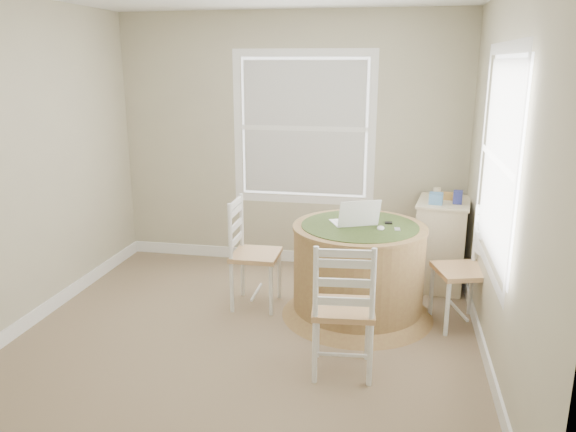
% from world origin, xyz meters
% --- Properties ---
extents(room, '(3.64, 3.64, 2.64)m').
position_xyz_m(room, '(0.17, 0.16, 1.30)').
color(room, '#947F5E').
rests_on(room, ground).
extents(round_table, '(1.29, 1.29, 0.80)m').
position_xyz_m(round_table, '(0.82, 0.59, 0.43)').
color(round_table, olive).
rests_on(round_table, ground).
extents(chair_left, '(0.40, 0.42, 0.95)m').
position_xyz_m(chair_left, '(-0.08, 0.62, 0.47)').
color(chair_left, white).
rests_on(chair_left, ground).
extents(chair_near, '(0.46, 0.44, 0.95)m').
position_xyz_m(chair_near, '(0.79, -0.35, 0.47)').
color(chair_near, white).
rests_on(chair_near, ground).
extents(chair_right, '(0.50, 0.52, 0.95)m').
position_xyz_m(chair_right, '(1.66, 0.56, 0.47)').
color(chair_right, white).
rests_on(chair_right, ground).
extents(laptop, '(0.44, 0.42, 0.24)m').
position_xyz_m(laptop, '(0.78, 0.62, 0.83)').
color(laptop, white).
rests_on(laptop, round_table).
extents(mouse, '(0.07, 0.11, 0.03)m').
position_xyz_m(mouse, '(0.99, 0.52, 0.81)').
color(mouse, white).
rests_on(mouse, round_table).
extents(phone, '(0.05, 0.09, 0.02)m').
position_xyz_m(phone, '(1.13, 0.53, 0.80)').
color(phone, '#B7BABF').
rests_on(phone, round_table).
extents(keys, '(0.06, 0.05, 0.02)m').
position_xyz_m(keys, '(1.05, 0.68, 0.80)').
color(keys, black).
rests_on(keys, round_table).
extents(corner_chest, '(0.56, 0.69, 0.85)m').
position_xyz_m(corner_chest, '(1.55, 1.41, 0.42)').
color(corner_chest, beige).
rests_on(corner_chest, ground).
extents(tissue_box, '(0.13, 0.13, 0.10)m').
position_xyz_m(tissue_box, '(1.46, 1.26, 0.90)').
color(tissue_box, '#5489C1').
rests_on(tissue_box, corner_chest).
extents(box_yellow, '(0.16, 0.12, 0.06)m').
position_xyz_m(box_yellow, '(1.60, 1.49, 0.88)').
color(box_yellow, gold).
rests_on(box_yellow, corner_chest).
extents(box_blue, '(0.09, 0.09, 0.12)m').
position_xyz_m(box_blue, '(1.67, 1.31, 0.91)').
color(box_blue, navy).
rests_on(box_blue, corner_chest).
extents(cup_cream, '(0.07, 0.07, 0.09)m').
position_xyz_m(cup_cream, '(1.49, 1.57, 0.89)').
color(cup_cream, beige).
rests_on(cup_cream, corner_chest).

